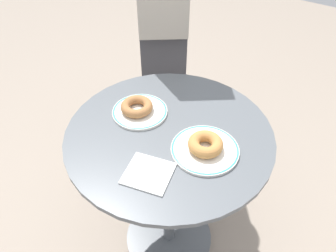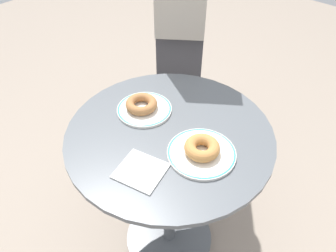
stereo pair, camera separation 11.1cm
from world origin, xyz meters
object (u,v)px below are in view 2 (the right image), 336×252
Objects in this scene: plate_right at (201,153)px; paper_napkin at (141,171)px; cafe_table at (169,177)px; plate_left at (144,109)px; donut_cinnamon at (141,104)px; donut_old_fashioned at (202,148)px; person_figure at (182,23)px.

plate_right reaches higher than paper_napkin.
plate_left is at bearing 170.83° from cafe_table.
cafe_table is at bearing -7.12° from donut_cinnamon.
donut_old_fashioned reaches higher than cafe_table.
cafe_table is 0.30m from plate_right.
plate_right is (0.15, -0.01, 0.26)m from cafe_table.
plate_left is at bearing -63.37° from person_figure.
cafe_table is 6.45× the size of donut_old_fashioned.
person_figure is (-0.27, 0.54, 0.07)m from plate_left.
donut_old_fashioned reaches higher than plate_left.
paper_napkin is at bearing -117.74° from donut_old_fashioned.
donut_old_fashioned is at bearing -45.29° from person_figure.
paper_napkin is at bearing -74.89° from cafe_table.
plate_right is 1.90× the size of donut_cinnamon.
plate_left is 1.46× the size of paper_napkin.
cafe_table is 3.31× the size of plate_right.
person_figure is (-0.57, 0.57, 0.05)m from donut_old_fashioned.
cafe_table is 0.32m from donut_old_fashioned.
donut_old_fashioned is (-0.00, 0.00, 0.02)m from plate_right.
paper_napkin is (0.21, -0.21, -0.03)m from donut_cinnamon.
donut_old_fashioned is at bearing 62.26° from paper_napkin.
person_figure reaches higher than plate_left.
plate_right is at bearing -45.29° from person_figure.
donut_old_fashioned is (0.31, -0.03, 0.00)m from donut_cinnamon.
donut_cinnamon reaches higher than cafe_table.
plate_right is 0.81m from person_figure.
plate_right reaches higher than cafe_table.
paper_napkin is 0.08× the size of person_figure.
donut_old_fashioned is 0.81m from person_figure.
donut_old_fashioned is 0.21m from paper_napkin.
cafe_table is 3.62× the size of plate_left.
person_figure reaches higher than paper_napkin.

